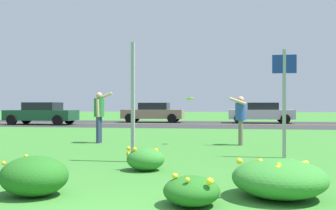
% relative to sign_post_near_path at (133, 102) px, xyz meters
% --- Properties ---
extents(ground_plane, '(120.00, 120.00, 0.00)m').
position_rel_sign_post_near_path_xyz_m(ground_plane, '(1.10, 6.15, -1.33)').
color(ground_plane, '#387A2D').
extents(highway_strip, '(120.00, 9.86, 0.01)m').
position_rel_sign_post_near_path_xyz_m(highway_strip, '(1.10, 17.35, -1.32)').
color(highway_strip, '#2D2D30').
rests_on(highway_strip, ground).
extents(highway_center_stripe, '(120.00, 0.16, 0.00)m').
position_rel_sign_post_near_path_xyz_m(highway_center_stripe, '(1.10, 17.35, -1.32)').
color(highway_center_stripe, yellow).
rests_on(highway_center_stripe, ground).
extents(daylily_clump_front_left, '(0.95, 0.84, 0.56)m').
position_rel_sign_post_near_path_xyz_m(daylily_clump_front_left, '(-0.56, -3.31, -1.05)').
color(daylily_clump_front_left, '#23661E').
rests_on(daylily_clump_front_left, ground).
extents(daylily_clump_mid_right, '(0.75, 0.69, 0.46)m').
position_rel_sign_post_near_path_xyz_m(daylily_clump_mid_right, '(0.51, -1.04, -1.11)').
color(daylily_clump_mid_right, '#337F2D').
rests_on(daylily_clump_mid_right, ground).
extents(daylily_clump_near_camera, '(1.28, 1.29, 0.55)m').
position_rel_sign_post_near_path_xyz_m(daylily_clump_near_camera, '(2.77, -2.88, -1.06)').
color(daylily_clump_near_camera, '#337F2D').
rests_on(daylily_clump_near_camera, ground).
extents(daylily_clump_front_right, '(0.72, 0.72, 0.41)m').
position_rel_sign_post_near_path_xyz_m(daylily_clump_front_right, '(1.64, -3.48, -1.14)').
color(daylily_clump_front_right, '#23661E').
rests_on(daylily_clump_front_right, ground).
extents(sign_post_near_path, '(0.07, 0.10, 2.65)m').
position_rel_sign_post_near_path_xyz_m(sign_post_near_path, '(0.00, 0.00, 0.00)').
color(sign_post_near_path, '#93969B').
rests_on(sign_post_near_path, ground).
extents(sign_post_by_roadside, '(0.56, 0.10, 2.59)m').
position_rel_sign_post_near_path_xyz_m(sign_post_by_roadside, '(3.41, 1.19, 0.24)').
color(sign_post_by_roadside, '#93969B').
rests_on(sign_post_by_roadside, ground).
extents(person_thrower_green_shirt, '(0.57, 0.49, 1.71)m').
position_rel_sign_post_near_path_xyz_m(person_thrower_green_shirt, '(-2.17, 4.01, -0.31)').
color(person_thrower_green_shirt, '#287038').
rests_on(person_thrower_green_shirt, ground).
extents(person_catcher_blue_shirt, '(0.53, 0.49, 1.54)m').
position_rel_sign_post_near_path_xyz_m(person_catcher_blue_shirt, '(2.47, 4.04, -0.41)').
color(person_catcher_blue_shirt, '#2D4C9E').
rests_on(person_catcher_blue_shirt, ground).
extents(frisbee_lime, '(0.25, 0.25, 0.11)m').
position_rel_sign_post_near_path_xyz_m(frisbee_lime, '(0.87, 3.97, 0.14)').
color(frisbee_lime, '#8CD133').
extents(car_silver_center_left, '(4.50, 2.00, 1.45)m').
position_rel_sign_post_near_path_xyz_m(car_silver_center_left, '(4.38, 19.57, -0.59)').
color(car_silver_center_left, '#B7BABF').
rests_on(car_silver_center_left, ground).
extents(car_tan_center_right, '(4.50, 2.00, 1.45)m').
position_rel_sign_post_near_path_xyz_m(car_tan_center_right, '(-3.40, 19.57, -0.59)').
color(car_tan_center_right, '#937F60').
rests_on(car_tan_center_right, ground).
extents(car_dark_green_rightmost, '(4.50, 2.00, 1.45)m').
position_rel_sign_post_near_path_xyz_m(car_dark_green_rightmost, '(-9.95, 15.13, -0.59)').
color(car_dark_green_rightmost, '#194C2D').
rests_on(car_dark_green_rightmost, ground).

